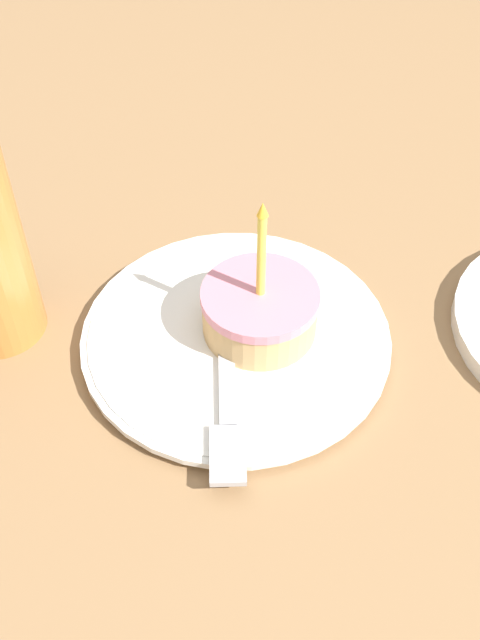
% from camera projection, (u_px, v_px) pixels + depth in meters
% --- Properties ---
extents(ground_plane, '(2.40, 2.40, 0.04)m').
position_uv_depth(ground_plane, '(236.00, 360.00, 0.60)').
color(ground_plane, olive).
rests_on(ground_plane, ground).
extents(plate, '(0.24, 0.24, 0.01)m').
position_uv_depth(plate, '(240.00, 343.00, 0.57)').
color(plate, white).
rests_on(plate, ground_plane).
extents(cake_slice, '(0.09, 0.09, 0.12)m').
position_uv_depth(cake_slice, '(260.00, 310.00, 0.56)').
color(cake_slice, tan).
rests_on(cake_slice, plate).
extents(fork, '(0.18, 0.08, 0.00)m').
position_uv_depth(fork, '(226.00, 390.00, 0.53)').
color(fork, '#B2B2B7').
rests_on(fork, plate).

